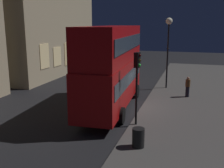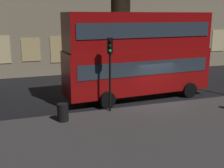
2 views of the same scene
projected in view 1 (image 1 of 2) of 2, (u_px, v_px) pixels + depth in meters
name	position (u px, v px, depth m)	size (l,w,h in m)	color
ground_plane	(132.00, 107.00, 19.14)	(80.00, 80.00, 0.00)	black
sidewalk_slab	(202.00, 113.00, 17.77)	(44.00, 8.12, 0.12)	#423F3D
double_decker_bus	(112.00, 64.00, 18.13)	(10.07, 3.19, 5.67)	#9E0C0C
traffic_light_near_kerb	(137.00, 74.00, 14.90)	(0.38, 0.40, 4.17)	black
street_lamp	(169.00, 34.00, 23.36)	(0.59, 0.59, 6.20)	black
pedestrian	(188.00, 87.00, 21.22)	(0.37, 0.37, 1.62)	black
litter_bin	(138.00, 138.00, 12.63)	(0.59, 0.59, 0.93)	black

